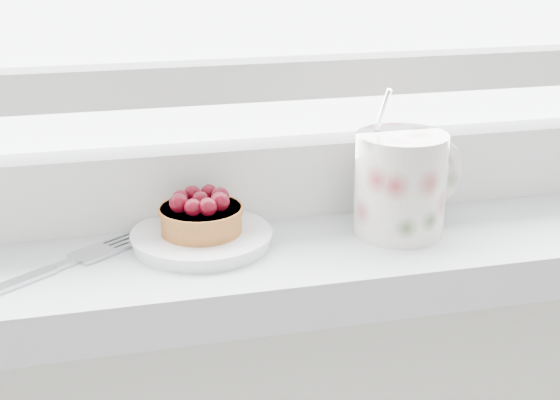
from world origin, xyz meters
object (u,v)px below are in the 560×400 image
object	(u,v)px
saucer	(202,238)
floral_mug	(403,181)
fork	(33,276)
raspberry_tart	(201,214)

from	to	relation	value
saucer	floral_mug	bearing A→B (deg)	-4.43
fork	raspberry_tart	bearing A→B (deg)	14.17
floral_mug	fork	world-z (taller)	floral_mug
fork	saucer	bearing A→B (deg)	14.25
saucer	raspberry_tart	distance (m)	0.02
saucer	fork	distance (m)	0.14
saucer	fork	xyz separation A→B (m)	(-0.14, -0.04, -0.00)
saucer	raspberry_tart	size ratio (longest dim) A/B	1.68
saucer	raspberry_tart	bearing A→B (deg)	-65.15
raspberry_tart	floral_mug	world-z (taller)	floral_mug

